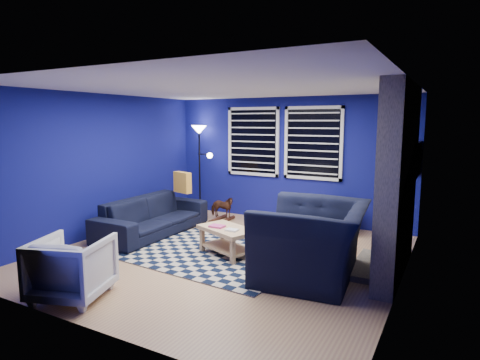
# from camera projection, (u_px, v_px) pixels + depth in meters

# --- Properties ---
(floor) EXTENTS (5.00, 5.00, 0.00)m
(floor) POSITION_uv_depth(u_px,v_px,m) (224.00, 255.00, 6.10)
(floor) COLOR tan
(floor) RESTS_ON ground
(ceiling) EXTENTS (5.00, 5.00, 0.00)m
(ceiling) POSITION_uv_depth(u_px,v_px,m) (223.00, 87.00, 5.73)
(ceiling) COLOR white
(ceiling) RESTS_ON wall_back
(wall_back) EXTENTS (5.00, 0.00, 5.00)m
(wall_back) POSITION_uv_depth(u_px,v_px,m) (287.00, 160.00, 8.09)
(wall_back) COLOR navy
(wall_back) RESTS_ON floor
(wall_left) EXTENTS (0.00, 5.00, 5.00)m
(wall_left) POSITION_uv_depth(u_px,v_px,m) (102.00, 165.00, 7.10)
(wall_left) COLOR navy
(wall_left) RESTS_ON floor
(wall_right) EXTENTS (0.00, 5.00, 5.00)m
(wall_right) POSITION_uv_depth(u_px,v_px,m) (405.00, 187.00, 4.73)
(wall_right) COLOR navy
(wall_right) RESTS_ON floor
(fireplace) EXTENTS (0.65, 2.00, 2.50)m
(fireplace) POSITION_uv_depth(u_px,v_px,m) (397.00, 185.00, 5.24)
(fireplace) COLOR gray
(fireplace) RESTS_ON floor
(window_left) EXTENTS (1.17, 0.06, 1.42)m
(window_left) POSITION_uv_depth(u_px,v_px,m) (253.00, 142.00, 8.36)
(window_left) COLOR black
(window_left) RESTS_ON wall_back
(window_right) EXTENTS (1.17, 0.06, 1.42)m
(window_right) POSITION_uv_depth(u_px,v_px,m) (313.00, 143.00, 7.74)
(window_right) COLOR black
(window_right) RESTS_ON wall_back
(tv) EXTENTS (0.07, 1.00, 0.58)m
(tv) POSITION_uv_depth(u_px,v_px,m) (416.00, 160.00, 6.47)
(tv) COLOR black
(tv) RESTS_ON wall_right
(rug) EXTENTS (2.65, 2.19, 0.02)m
(rug) POSITION_uv_depth(u_px,v_px,m) (218.00, 254.00, 6.12)
(rug) COLOR black
(rug) RESTS_ON floor
(sofa) EXTENTS (2.29, 0.93, 0.66)m
(sofa) POSITION_uv_depth(u_px,v_px,m) (153.00, 216.00, 7.21)
(sofa) COLOR black
(sofa) RESTS_ON floor
(armchair_big) EXTENTS (1.63, 1.46, 0.98)m
(armchair_big) POSITION_uv_depth(u_px,v_px,m) (312.00, 241.00, 5.17)
(armchair_big) COLOR black
(armchair_big) RESTS_ON floor
(armchair_bent) EXTENTS (0.98, 1.00, 0.72)m
(armchair_bent) POSITION_uv_depth(u_px,v_px,m) (72.00, 268.00, 4.59)
(armchair_bent) COLOR gray
(armchair_bent) RESTS_ON floor
(rocking_horse) EXTENTS (0.30, 0.55, 0.44)m
(rocking_horse) POSITION_uv_depth(u_px,v_px,m) (222.00, 207.00, 8.14)
(rocking_horse) COLOR #422A15
(rocking_horse) RESTS_ON floor
(coffee_table) EXTENTS (1.03, 0.81, 0.45)m
(coffee_table) POSITION_uv_depth(u_px,v_px,m) (227.00, 235.00, 6.06)
(coffee_table) COLOR #D8B279
(coffee_table) RESTS_ON rug
(cabinet) EXTENTS (0.68, 0.46, 0.64)m
(cabinet) POSITION_uv_depth(u_px,v_px,m) (336.00, 217.00, 7.31)
(cabinet) COLOR #D8B279
(cabinet) RESTS_ON floor
(floor_lamp) EXTENTS (0.52, 0.32, 1.93)m
(floor_lamp) POSITION_uv_depth(u_px,v_px,m) (200.00, 142.00, 8.73)
(floor_lamp) COLOR black
(floor_lamp) RESTS_ON floor
(throw_pillow) EXTENTS (0.43, 0.24, 0.40)m
(throw_pillow) POSITION_uv_depth(u_px,v_px,m) (182.00, 182.00, 7.67)
(throw_pillow) COLOR gold
(throw_pillow) RESTS_ON sofa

